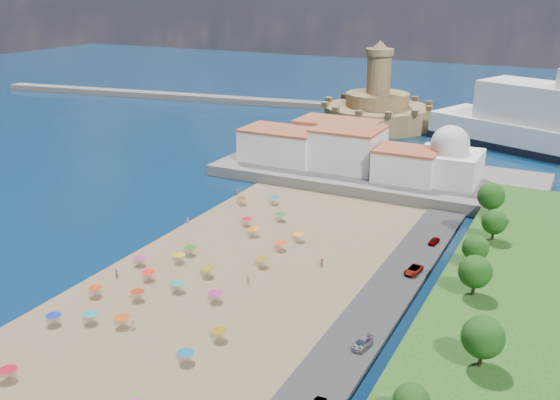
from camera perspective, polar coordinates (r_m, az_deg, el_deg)
The scene contains 11 objects.
ground at distance 120.37m, azimuth -7.16°, elevation -6.84°, with size 700.00×700.00×0.00m, color #071938.
terrace at distance 177.41m, azimuth 8.80°, elevation 2.31°, with size 90.00×36.00×3.00m, color #59544C.
jetty at distance 216.37m, azimuth 6.23°, elevation 5.44°, with size 18.00×70.00×2.40m, color #59544C.
breakwater at distance 301.03m, azimuth -8.43°, elevation 9.30°, with size 200.00×7.00×2.60m, color #59544C.
waterfront_buildings at distance 180.53m, azimuth 5.03°, elevation 4.86°, with size 57.00×29.00×11.00m.
domed_building at distance 168.66m, azimuth 15.17°, elevation 3.60°, with size 16.00×16.00×15.00m.
fortress at distance 242.87m, azimuth 8.85°, elevation 8.18°, with size 40.00×40.00×32.40m.
beach_parasols at distance 106.91m, azimuth -13.39°, elevation -9.52°, with size 31.15×108.15×2.20m.
beachgoers at distance 112.38m, azimuth -12.29°, elevation -8.51°, with size 37.43×96.67×1.86m.
parked_cars at distance 102.59m, azimuth 8.83°, elevation -11.00°, with size 2.98×77.97×1.42m.
hillside_trees at distance 96.78m, azimuth 16.53°, elevation -7.82°, with size 13.90×107.02×7.27m.
Camera 1 is at (61.88, -88.71, 52.82)m, focal length 40.00 mm.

